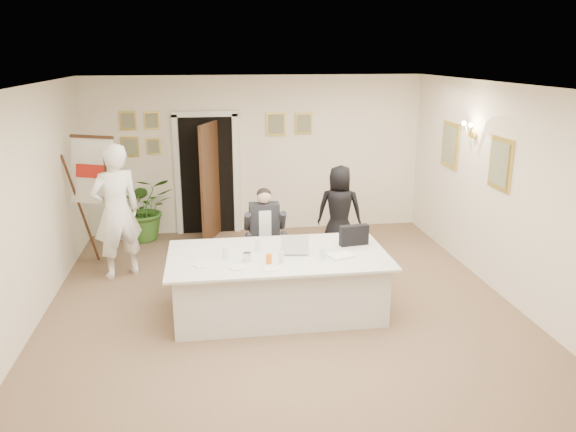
% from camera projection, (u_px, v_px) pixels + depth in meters
% --- Properties ---
extents(floor, '(7.00, 7.00, 0.00)m').
position_uv_depth(floor, '(283.00, 311.00, 7.15)').
color(floor, brown).
rests_on(floor, ground).
extents(ceiling, '(6.00, 7.00, 0.02)m').
position_uv_depth(ceiling, '(282.00, 87.00, 6.37)').
color(ceiling, white).
rests_on(ceiling, wall_back).
extents(wall_back, '(6.00, 0.10, 2.80)m').
position_uv_depth(wall_back, '(257.00, 155.00, 10.09)').
color(wall_back, white).
rests_on(wall_back, floor).
extents(wall_front, '(6.00, 0.10, 2.80)m').
position_uv_depth(wall_front, '(359.00, 354.00, 3.44)').
color(wall_front, white).
rests_on(wall_front, floor).
extents(wall_left, '(0.10, 7.00, 2.80)m').
position_uv_depth(wall_left, '(20.00, 215.00, 6.35)').
color(wall_left, white).
rests_on(wall_left, floor).
extents(wall_right, '(0.10, 7.00, 2.80)m').
position_uv_depth(wall_right, '(515.00, 197.00, 7.17)').
color(wall_right, white).
rests_on(wall_right, floor).
extents(doorway, '(1.14, 0.86, 2.20)m').
position_uv_depth(doorway, '(208.00, 178.00, 9.89)').
color(doorway, black).
rests_on(doorway, floor).
extents(pictures_back_wall, '(3.40, 0.06, 0.80)m').
position_uv_depth(pictures_back_wall, '(211.00, 131.00, 9.82)').
color(pictures_back_wall, gold).
rests_on(pictures_back_wall, wall_back).
extents(pictures_right_wall, '(0.06, 2.20, 0.80)m').
position_uv_depth(pictures_right_wall, '(472.00, 154.00, 8.21)').
color(pictures_right_wall, gold).
rests_on(pictures_right_wall, wall_right).
extents(wall_sconce, '(0.20, 0.30, 0.24)m').
position_uv_depth(wall_sconce, '(470.00, 130.00, 8.10)').
color(wall_sconce, gold).
rests_on(wall_sconce, wall_right).
extents(conference_table, '(2.71, 1.44, 0.78)m').
position_uv_depth(conference_table, '(278.00, 283.00, 7.05)').
color(conference_table, silver).
rests_on(conference_table, floor).
extents(seated_man, '(0.58, 0.62, 1.35)m').
position_uv_depth(seated_man, '(265.00, 233.00, 8.06)').
color(seated_man, black).
rests_on(seated_man, floor).
extents(flip_chart, '(0.70, 0.56, 1.97)m').
position_uv_depth(flip_chart, '(100.00, 207.00, 8.57)').
color(flip_chart, '#301E0F').
rests_on(flip_chart, floor).
extents(standing_man, '(0.86, 0.76, 1.97)m').
position_uv_depth(standing_man, '(116.00, 211.00, 8.03)').
color(standing_man, white).
rests_on(standing_man, floor).
extents(standing_woman, '(0.82, 0.64, 1.46)m').
position_uv_depth(standing_woman, '(339.00, 210.00, 9.01)').
color(standing_woman, black).
rests_on(standing_woman, floor).
extents(potted_palm, '(1.13, 1.01, 1.14)m').
position_uv_depth(potted_palm, '(145.00, 208.00, 9.76)').
color(potted_palm, '#356521').
rests_on(potted_palm, floor).
extents(laptop, '(0.39, 0.40, 0.28)m').
position_uv_depth(laptop, '(293.00, 241.00, 6.98)').
color(laptop, '#B7BABC').
rests_on(laptop, conference_table).
extents(laptop_bag, '(0.39, 0.16, 0.26)m').
position_uv_depth(laptop_bag, '(354.00, 235.00, 7.23)').
color(laptop_bag, black).
rests_on(laptop_bag, conference_table).
extents(paper_stack, '(0.35, 0.29, 0.03)m').
position_uv_depth(paper_stack, '(341.00, 256.00, 6.84)').
color(paper_stack, white).
rests_on(paper_stack, conference_table).
extents(plate_left, '(0.24, 0.24, 0.01)m').
position_uv_depth(plate_left, '(204.00, 265.00, 6.57)').
color(plate_left, white).
rests_on(plate_left, conference_table).
extents(plate_mid, '(0.27, 0.27, 0.01)m').
position_uv_depth(plate_mid, '(239.00, 267.00, 6.50)').
color(plate_mid, white).
rests_on(plate_mid, conference_table).
extents(plate_near, '(0.23, 0.23, 0.01)m').
position_uv_depth(plate_near, '(271.00, 268.00, 6.47)').
color(plate_near, white).
rests_on(plate_near, conference_table).
extents(glass_a, '(0.09, 0.09, 0.14)m').
position_uv_depth(glass_a, '(225.00, 253.00, 6.77)').
color(glass_a, silver).
rests_on(glass_a, conference_table).
extents(glass_b, '(0.06, 0.06, 0.14)m').
position_uv_depth(glass_b, '(281.00, 257.00, 6.63)').
color(glass_b, silver).
rests_on(glass_b, conference_table).
extents(glass_c, '(0.07, 0.07, 0.14)m').
position_uv_depth(glass_c, '(323.00, 254.00, 6.75)').
color(glass_c, silver).
rests_on(glass_c, conference_table).
extents(glass_d, '(0.08, 0.08, 0.14)m').
position_uv_depth(glass_d, '(258.00, 245.00, 7.05)').
color(glass_d, silver).
rests_on(glass_d, conference_table).
extents(oj_glass, '(0.08, 0.08, 0.13)m').
position_uv_depth(oj_glass, '(269.00, 260.00, 6.57)').
color(oj_glass, orange).
rests_on(oj_glass, conference_table).
extents(steel_jug, '(0.12, 0.12, 0.11)m').
position_uv_depth(steel_jug, '(247.00, 257.00, 6.68)').
color(steel_jug, silver).
rests_on(steel_jug, conference_table).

